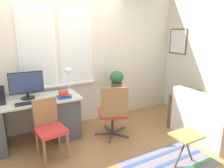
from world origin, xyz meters
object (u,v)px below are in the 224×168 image
at_px(desk_chair_wooden, 50,127).
at_px(folding_stool, 186,138).
at_px(keyboard, 28,103).
at_px(mouse, 47,100).
at_px(office_chair_swivel, 113,111).
at_px(desk_lamp, 68,74).
at_px(book_stack, 64,95).
at_px(monitor, 27,85).
at_px(couch_loveseat, 207,121).
at_px(potted_plant, 117,79).
at_px(plant_stand, 117,93).

height_order(desk_chair_wooden, folding_stool, desk_chair_wooden).
relative_size(keyboard, mouse, 5.97).
xyz_separation_m(keyboard, office_chair_swivel, (1.30, -0.28, -0.29)).
distance_m(desk_lamp, book_stack, 0.39).
xyz_separation_m(monitor, desk_lamp, (0.67, -0.04, 0.12)).
bearing_deg(office_chair_swivel, desk_lamp, -19.78).
distance_m(mouse, couch_loveseat, 2.74).
bearing_deg(office_chair_swivel, couch_loveseat, 171.98).
xyz_separation_m(monitor, book_stack, (0.53, -0.25, -0.18)).
distance_m(monitor, couch_loveseat, 3.11).
distance_m(mouse, potted_plant, 1.48).
bearing_deg(mouse, plant_stand, 12.77).
height_order(desk_chair_wooden, couch_loveseat, desk_chair_wooden).
relative_size(keyboard, folding_stool, 0.81).
distance_m(book_stack, office_chair_swivel, 0.87).
height_order(desk_lamp, couch_loveseat, desk_lamp).
height_order(monitor, couch_loveseat, monitor).
height_order(keyboard, office_chair_swivel, office_chair_swivel).
xyz_separation_m(keyboard, folding_stool, (1.80, -1.43, -0.35)).
height_order(book_stack, folding_stool, book_stack).
xyz_separation_m(desk_lamp, potted_plant, (1.00, 0.07, -0.21)).
bearing_deg(folding_stool, book_stack, 130.88).
bearing_deg(folding_stool, potted_plant, 93.46).
bearing_deg(potted_plant, desk_lamp, -176.06).
distance_m(desk_lamp, folding_stool, 2.11).
distance_m(keyboard, desk_chair_wooden, 0.49).
bearing_deg(keyboard, desk_chair_wooden, -55.92).
height_order(keyboard, couch_loveseat, couch_loveseat).
bearing_deg(desk_chair_wooden, potted_plant, 14.72).
height_order(mouse, folding_stool, mouse).
bearing_deg(mouse, desk_lamp, 30.42).
bearing_deg(couch_loveseat, potted_plant, 38.02).
xyz_separation_m(office_chair_swivel, folding_stool, (0.50, -1.15, -0.06)).
height_order(plant_stand, potted_plant, potted_plant).
height_order(keyboard, folding_stool, keyboard).
bearing_deg(office_chair_swivel, monitor, -2.79).
bearing_deg(monitor, couch_loveseat, -25.79).
xyz_separation_m(book_stack, folding_stool, (1.25, -1.45, -0.39)).
distance_m(book_stack, couch_loveseat, 2.50).
height_order(desk_lamp, desk_chair_wooden, desk_lamp).
bearing_deg(potted_plant, keyboard, -170.00).
height_order(keyboard, potted_plant, potted_plant).
xyz_separation_m(book_stack, couch_loveseat, (2.20, -1.07, -0.51)).
xyz_separation_m(office_chair_swivel, potted_plant, (0.39, 0.57, 0.41)).
distance_m(office_chair_swivel, plant_stand, 0.71).
distance_m(monitor, mouse, 0.43).
distance_m(monitor, keyboard, 0.35).
distance_m(desk_lamp, couch_loveseat, 2.55).
distance_m(keyboard, desk_lamp, 0.81).
height_order(keyboard, desk_chair_wooden, desk_chair_wooden).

